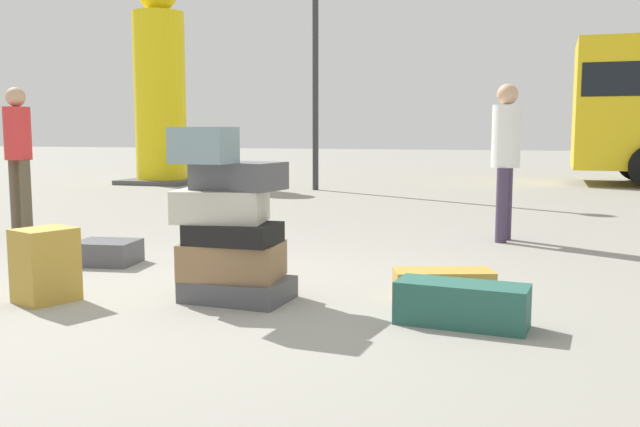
# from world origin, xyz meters

# --- Properties ---
(ground_plane) EXTENTS (80.00, 80.00, 0.00)m
(ground_plane) POSITION_xyz_m (0.00, 0.00, 0.00)
(ground_plane) COLOR gray
(suitcase_tower) EXTENTS (0.84, 0.67, 1.20)m
(suitcase_tower) POSITION_xyz_m (0.17, 0.04, 0.50)
(suitcase_tower) COLOR #4C4C51
(suitcase_tower) RESTS_ON ground
(suitcase_tan_left_side) EXTENTS (0.75, 0.49, 0.19)m
(suitcase_tan_left_side) POSITION_xyz_m (1.59, 0.55, 0.10)
(suitcase_tan_left_side) COLOR #B28C33
(suitcase_tan_left_side) RESTS_ON ground
(suitcase_charcoal_foreground_far) EXTENTS (0.57, 0.49, 0.21)m
(suitcase_charcoal_foreground_far) POSITION_xyz_m (-1.42, 0.91, 0.10)
(suitcase_charcoal_foreground_far) COLOR #4C4C51
(suitcase_charcoal_foreground_far) RESTS_ON ground
(suitcase_tan_behind_tower) EXTENTS (0.43, 0.46, 0.51)m
(suitcase_tan_behind_tower) POSITION_xyz_m (-1.03, -0.38, 0.26)
(suitcase_tan_behind_tower) COLOR #B28C33
(suitcase_tan_behind_tower) RESTS_ON ground
(suitcase_teal_white_trunk) EXTENTS (0.82, 0.39, 0.26)m
(suitcase_teal_white_trunk) POSITION_xyz_m (1.78, -0.16, 0.13)
(suitcase_teal_white_trunk) COLOR #26594C
(suitcase_teal_white_trunk) RESTS_ON ground
(person_bearded_onlooker) EXTENTS (0.33, 0.30, 1.67)m
(person_bearded_onlooker) POSITION_xyz_m (-3.46, 2.26, 1.00)
(person_bearded_onlooker) COLOR brown
(person_bearded_onlooker) RESTS_ON ground
(person_tourist_with_camera) EXTENTS (0.30, 0.34, 1.67)m
(person_tourist_with_camera) POSITION_xyz_m (1.91, 3.27, 0.99)
(person_tourist_with_camera) COLOR #3F334C
(person_tourist_with_camera) RESTS_ON ground
(yellow_dummy_statue) EXTENTS (1.59, 1.59, 4.67)m
(yellow_dummy_statue) POSITION_xyz_m (-5.78, 9.58, 2.09)
(yellow_dummy_statue) COLOR yellow
(yellow_dummy_statue) RESTS_ON ground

